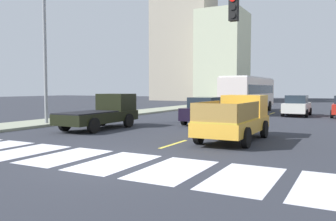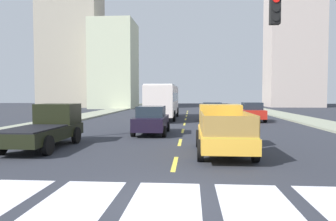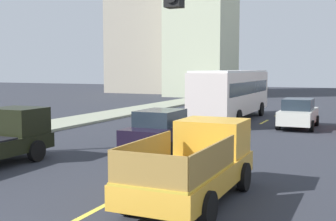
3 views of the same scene
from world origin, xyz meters
name	(u,v)px [view 1 (image 1 of 3)]	position (x,y,z in m)	size (l,w,h in m)	color
ground_plane	(115,162)	(0.00, 0.00, 0.00)	(160.00, 160.00, 0.00)	#2A2D35
sidewalk_left	(134,113)	(-11.12, 18.00, 0.07)	(3.18, 110.00, 0.15)	gray
crosswalk_stripe_2	(24,151)	(-4.02, 0.00, 0.00)	(1.60, 3.10, 0.01)	silver
crosswalk_stripe_3	(66,156)	(-2.01, 0.00, 0.00)	(1.60, 3.10, 0.01)	silver
crosswalk_stripe_4	(115,162)	(0.00, 0.00, 0.00)	(1.60, 3.10, 0.01)	silver
crosswalk_stripe_5	(173,169)	(2.01, 0.00, 0.00)	(1.60, 3.10, 0.01)	silver
crosswalk_stripe_6	(244,178)	(4.02, 0.00, 0.00)	(1.60, 3.10, 0.01)	silver
crosswalk_stripe_7	(331,189)	(6.02, 0.00, 0.00)	(1.60, 3.10, 0.01)	silver
lane_dash_0	(174,144)	(0.00, 4.00, 0.00)	(0.16, 2.40, 0.01)	yellow
lane_dash_1	(216,131)	(0.00, 9.00, 0.00)	(0.16, 2.40, 0.01)	yellow
lane_dash_2	(242,123)	(0.00, 14.00, 0.00)	(0.16, 2.40, 0.01)	yellow
lane_dash_3	(259,117)	(0.00, 19.00, 0.00)	(0.16, 2.40, 0.01)	yellow
lane_dash_4	(272,113)	(0.00, 24.00, 0.00)	(0.16, 2.40, 0.01)	yellow
lane_dash_5	(282,110)	(0.00, 29.00, 0.00)	(0.16, 2.40, 0.01)	yellow
lane_dash_6	(289,108)	(0.00, 34.00, 0.00)	(0.16, 2.40, 0.01)	yellow
lane_dash_7	(295,106)	(0.00, 39.00, 0.00)	(0.16, 2.40, 0.01)	yellow
pickup_stakebed	(237,119)	(1.88, 6.48, 0.94)	(2.18, 5.20, 1.96)	gold
pickup_dark	(104,112)	(-6.11, 7.22, 0.92)	(2.18, 5.20, 1.96)	black
city_bus	(249,92)	(-2.22, 24.21, 1.95)	(2.72, 10.80, 3.32)	silver
sedan_near_left	(297,106)	(2.41, 21.84, 0.86)	(2.02, 4.40, 1.72)	silver
sedan_far	(206,111)	(-1.87, 12.24, 0.86)	(2.02, 4.40, 1.72)	black
streetlight_left	(47,44)	(-10.06, 6.82, 4.97)	(2.20, 0.28, 9.00)	gray
block_mid_left	(183,24)	(-22.68, 52.97, 14.66)	(11.36, 7.14, 29.32)	#A19886
block_mid_right	(223,57)	(-13.12, 48.45, 7.62)	(7.38, 8.32, 15.25)	beige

